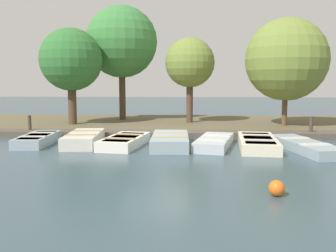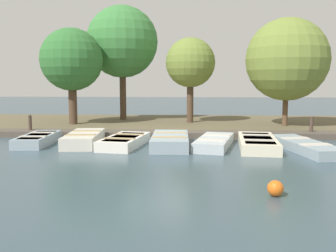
{
  "view_description": "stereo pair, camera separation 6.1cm",
  "coord_description": "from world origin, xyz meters",
  "px_view_note": "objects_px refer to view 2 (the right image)",
  "views": [
    {
      "loc": [
        13.75,
        1.16,
        2.25
      ],
      "look_at": [
        0.42,
        0.49,
        0.65
      ],
      "focal_mm": 40.0,
      "sensor_mm": 36.0,
      "label": 1
    },
    {
      "loc": [
        13.75,
        1.22,
        2.25
      ],
      "look_at": [
        0.42,
        0.49,
        0.65
      ],
      "focal_mm": 40.0,
      "sensor_mm": 36.0,
      "label": 2
    }
  ],
  "objects_px": {
    "buoy": "(275,188)",
    "mooring_post_near": "(30,125)",
    "rowboat_2": "(124,141)",
    "park_tree_right": "(287,60)",
    "rowboat_3": "(170,141)",
    "park_tree_left": "(122,42)",
    "rowboat_6": "(305,146)",
    "park_tree_far_left": "(72,60)",
    "rowboat_4": "(214,142)",
    "rowboat_1": "(84,138)",
    "mooring_post_far": "(311,127)",
    "park_tree_center": "(190,63)",
    "rowboat_0": "(38,139)",
    "rowboat_5": "(258,143)"
  },
  "relations": [
    {
      "from": "park_tree_far_left",
      "to": "rowboat_4",
      "type": "bearing_deg",
      "value": 53.13
    },
    {
      "from": "rowboat_1",
      "to": "rowboat_4",
      "type": "relative_size",
      "value": 0.93
    },
    {
      "from": "buoy",
      "to": "park_tree_center",
      "type": "height_order",
      "value": "park_tree_center"
    },
    {
      "from": "rowboat_5",
      "to": "mooring_post_near",
      "type": "distance_m",
      "value": 9.31
    },
    {
      "from": "rowboat_6",
      "to": "park_tree_far_left",
      "type": "height_order",
      "value": "park_tree_far_left"
    },
    {
      "from": "rowboat_5",
      "to": "buoy",
      "type": "xyz_separation_m",
      "value": [
        5.42,
        -0.64,
        -0.02
      ]
    },
    {
      "from": "buoy",
      "to": "mooring_post_near",
      "type": "bearing_deg",
      "value": -133.61
    },
    {
      "from": "park_tree_right",
      "to": "rowboat_2",
      "type": "bearing_deg",
      "value": -54.56
    },
    {
      "from": "rowboat_0",
      "to": "rowboat_4",
      "type": "height_order",
      "value": "rowboat_0"
    },
    {
      "from": "rowboat_1",
      "to": "park_tree_center",
      "type": "bearing_deg",
      "value": 141.66
    },
    {
      "from": "mooring_post_far",
      "to": "buoy",
      "type": "distance_m",
      "value": 8.56
    },
    {
      "from": "mooring_post_near",
      "to": "park_tree_left",
      "type": "relative_size",
      "value": 0.14
    },
    {
      "from": "rowboat_4",
      "to": "rowboat_5",
      "type": "distance_m",
      "value": 1.46
    },
    {
      "from": "rowboat_4",
      "to": "park_tree_right",
      "type": "xyz_separation_m",
      "value": [
        -4.71,
        3.57,
        3.06
      ]
    },
    {
      "from": "park_tree_right",
      "to": "rowboat_4",
      "type": "bearing_deg",
      "value": -37.15
    },
    {
      "from": "park_tree_center",
      "to": "park_tree_right",
      "type": "bearing_deg",
      "value": 75.21
    },
    {
      "from": "rowboat_6",
      "to": "park_tree_center",
      "type": "relative_size",
      "value": 0.82
    },
    {
      "from": "rowboat_3",
      "to": "mooring_post_far",
      "type": "relative_size",
      "value": 3.38
    },
    {
      "from": "rowboat_3",
      "to": "mooring_post_near",
      "type": "height_order",
      "value": "mooring_post_near"
    },
    {
      "from": "mooring_post_far",
      "to": "rowboat_5",
      "type": "bearing_deg",
      "value": -45.82
    },
    {
      "from": "rowboat_3",
      "to": "park_tree_left",
      "type": "height_order",
      "value": "park_tree_left"
    },
    {
      "from": "rowboat_5",
      "to": "park_tree_right",
      "type": "xyz_separation_m",
      "value": [
        -4.84,
        2.11,
        3.04
      ]
    },
    {
      "from": "rowboat_2",
      "to": "park_tree_left",
      "type": "bearing_deg",
      "value": -160.67
    },
    {
      "from": "rowboat_3",
      "to": "rowboat_4",
      "type": "xyz_separation_m",
      "value": [
        -0.04,
        1.53,
        -0.04
      ]
    },
    {
      "from": "buoy",
      "to": "park_tree_left",
      "type": "relative_size",
      "value": 0.05
    },
    {
      "from": "rowboat_6",
      "to": "buoy",
      "type": "xyz_separation_m",
      "value": [
        4.97,
        -2.07,
        -0.0
      ]
    },
    {
      "from": "rowboat_2",
      "to": "rowboat_0",
      "type": "bearing_deg",
      "value": -85.88
    },
    {
      "from": "buoy",
      "to": "park_tree_right",
      "type": "xyz_separation_m",
      "value": [
        -10.26,
        2.75,
        3.07
      ]
    },
    {
      "from": "buoy",
      "to": "park_tree_left",
      "type": "height_order",
      "value": "park_tree_left"
    },
    {
      "from": "rowboat_5",
      "to": "park_tree_center",
      "type": "height_order",
      "value": "park_tree_center"
    },
    {
      "from": "rowboat_4",
      "to": "mooring_post_near",
      "type": "xyz_separation_m",
      "value": [
        -2.38,
        -7.51,
        0.27
      ]
    },
    {
      "from": "park_tree_left",
      "to": "rowboat_4",
      "type": "bearing_deg",
      "value": 31.83
    },
    {
      "from": "rowboat_2",
      "to": "park_tree_left",
      "type": "xyz_separation_m",
      "value": [
        -7.15,
        -1.29,
        4.11
      ]
    },
    {
      "from": "park_tree_right",
      "to": "rowboat_5",
      "type": "bearing_deg",
      "value": -23.6
    },
    {
      "from": "rowboat_2",
      "to": "buoy",
      "type": "height_order",
      "value": "rowboat_2"
    },
    {
      "from": "rowboat_2",
      "to": "rowboat_4",
      "type": "height_order",
      "value": "rowboat_2"
    },
    {
      "from": "rowboat_5",
      "to": "rowboat_6",
      "type": "height_order",
      "value": "rowboat_5"
    },
    {
      "from": "rowboat_1",
      "to": "park_tree_left",
      "type": "bearing_deg",
      "value": 173.79
    },
    {
      "from": "rowboat_2",
      "to": "rowboat_5",
      "type": "distance_m",
      "value": 4.57
    },
    {
      "from": "mooring_post_near",
      "to": "park_tree_center",
      "type": "distance_m",
      "value": 8.01
    },
    {
      "from": "rowboat_3",
      "to": "rowboat_5",
      "type": "distance_m",
      "value": 2.98
    },
    {
      "from": "mooring_post_far",
      "to": "park_tree_center",
      "type": "height_order",
      "value": "park_tree_center"
    },
    {
      "from": "rowboat_5",
      "to": "park_tree_right",
      "type": "height_order",
      "value": "park_tree_right"
    },
    {
      "from": "rowboat_5",
      "to": "mooring_post_near",
      "type": "height_order",
      "value": "mooring_post_near"
    },
    {
      "from": "mooring_post_far",
      "to": "buoy",
      "type": "relative_size",
      "value": 2.74
    },
    {
      "from": "rowboat_1",
      "to": "rowboat_3",
      "type": "relative_size",
      "value": 0.97
    },
    {
      "from": "rowboat_2",
      "to": "park_tree_right",
      "type": "height_order",
      "value": "park_tree_right"
    },
    {
      "from": "park_tree_far_left",
      "to": "rowboat_1",
      "type": "bearing_deg",
      "value": 21.45
    },
    {
      "from": "rowboat_3",
      "to": "buoy",
      "type": "distance_m",
      "value": 5.98
    },
    {
      "from": "rowboat_2",
      "to": "rowboat_4",
      "type": "bearing_deg",
      "value": 100.05
    }
  ]
}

